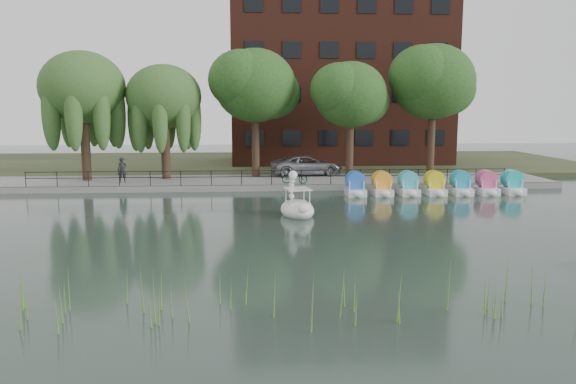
{
  "coord_description": "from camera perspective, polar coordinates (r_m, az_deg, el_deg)",
  "views": [
    {
      "loc": [
        -1.34,
        -23.92,
        5.56
      ],
      "look_at": [
        0.5,
        4.0,
        1.3
      ],
      "focal_mm": 35.0,
      "sensor_mm": 36.0,
      "label": 1
    }
  ],
  "objects": [
    {
      "name": "apartment_building",
      "position": [
        54.66,
        5.14,
        12.61
      ],
      "size": [
        20.0,
        10.07,
        18.0
      ],
      "color": "#4C1E16",
      "rests_on": "land_strip"
    },
    {
      "name": "kerb",
      "position": [
        37.38,
        -1.68,
        0.41
      ],
      "size": [
        40.0,
        0.25,
        0.4
      ],
      "primitive_type": "cube",
      "color": "gray",
      "rests_on": "ground_plane"
    },
    {
      "name": "swan_boat",
      "position": [
        28.94,
        0.92,
        -1.43
      ],
      "size": [
        2.11,
        2.89,
        2.24
      ],
      "rotation": [
        0.0,
        0.0,
        0.18
      ],
      "color": "white",
      "rests_on": "ground_plane"
    },
    {
      "name": "pedestrian",
      "position": [
        40.08,
        -16.49,
        2.33
      ],
      "size": [
        0.78,
        0.6,
        1.98
      ],
      "primitive_type": "imported",
      "rotation": [
        0.0,
        0.0,
        0.17
      ],
      "color": "black",
      "rests_on": "promenade"
    },
    {
      "name": "reed_bank",
      "position": [
        15.61,
        8.92,
        -9.98
      ],
      "size": [
        24.0,
        2.4,
        1.2
      ],
      "color": "#669938",
      "rests_on": "ground_plane"
    },
    {
      "name": "willow_left",
      "position": [
        42.09,
        -20.16,
        9.92
      ],
      "size": [
        5.88,
        5.88,
        9.01
      ],
      "color": "#473323",
      "rests_on": "promenade"
    },
    {
      "name": "land_strip",
      "position": [
        54.21,
        -2.34,
        2.96
      ],
      "size": [
        60.0,
        22.0,
        0.36
      ],
      "primitive_type": "cube",
      "color": "#47512D",
      "rests_on": "ground_plane"
    },
    {
      "name": "pedal_boat_row",
      "position": [
        36.95,
        14.66,
        0.67
      ],
      "size": [
        11.35,
        1.7,
        1.4
      ],
      "color": "white",
      "rests_on": "ground_plane"
    },
    {
      "name": "broadleaf_far",
      "position": [
        44.66,
        14.55,
        10.75
      ],
      "size": [
        6.3,
        6.3,
        9.71
      ],
      "color": "#473323",
      "rests_on": "promenade"
    },
    {
      "name": "minivan",
      "position": [
        42.62,
        1.93,
        2.87
      ],
      "size": [
        3.83,
        6.59,
        1.73
      ],
      "primitive_type": "imported",
      "rotation": [
        0.0,
        0.0,
        1.74
      ],
      "color": "gray",
      "rests_on": "promenade"
    },
    {
      "name": "railing",
      "position": [
        37.46,
        -1.69,
        1.89
      ],
      "size": [
        32.0,
        0.05,
        1.0
      ],
      "color": "black",
      "rests_on": "promenade"
    },
    {
      "name": "promenade",
      "position": [
        40.3,
        -1.83,
        1.01
      ],
      "size": [
        40.0,
        6.0,
        0.4
      ],
      "primitive_type": "cube",
      "color": "gray",
      "rests_on": "ground_plane"
    },
    {
      "name": "broadleaf_right",
      "position": [
        42.08,
        6.37,
        9.73
      ],
      "size": [
        5.4,
        5.4,
        8.32
      ],
      "color": "#473323",
      "rests_on": "promenade"
    },
    {
      "name": "bicycle",
      "position": [
        38.07,
        0.68,
        1.63
      ],
      "size": [
        0.86,
        1.79,
        1.0
      ],
      "primitive_type": "imported",
      "rotation": [
        0.0,
        0.0,
        1.41
      ],
      "color": "gray",
      "rests_on": "promenade"
    },
    {
      "name": "willow_mid",
      "position": [
        41.39,
        -12.5,
        9.41
      ],
      "size": [
        5.32,
        5.32,
        8.15
      ],
      "color": "#473323",
      "rests_on": "promenade"
    },
    {
      "name": "ground_plane",
      "position": [
        24.6,
        -0.55,
        -4.41
      ],
      "size": [
        120.0,
        120.0,
        0.0
      ],
      "primitive_type": "plane",
      "color": "#32433A"
    },
    {
      "name": "broadleaf_center",
      "position": [
        41.95,
        -3.36,
        10.69
      ],
      "size": [
        6.0,
        6.0,
        9.25
      ],
      "color": "#473323",
      "rests_on": "promenade"
    }
  ]
}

